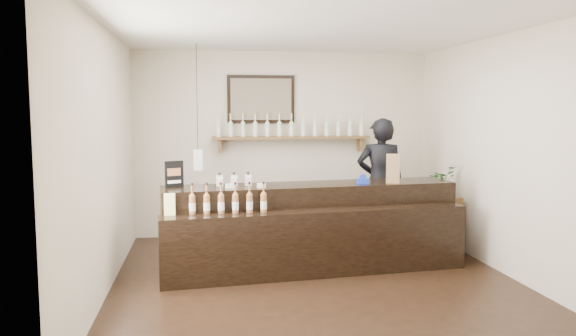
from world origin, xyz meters
The scene contains 10 objects.
ground centered at (0.00, 0.00, 0.00)m, with size 5.00×5.00×0.00m, color black.
room_shell centered at (0.00, 0.00, 1.70)m, with size 5.00×5.00×5.00m.
back_wall_decor centered at (-0.14, 2.37, 1.75)m, with size 2.66×0.96×1.69m.
counter centered at (0.07, 0.57, 0.47)m, with size 3.66×1.30×1.18m.
promo_sign centered at (-1.57, 0.65, 1.17)m, with size 0.22×0.10×0.31m.
paper_bag centered at (1.11, 0.65, 1.19)m, with size 0.19×0.17×0.36m.
tape_dispenser centered at (0.71, 0.62, 1.06)m, with size 0.15×0.06×0.12m.
side_cabinet centered at (2.00, 1.16, 0.38)m, with size 0.38×0.52×0.76m.
potted_plant centered at (2.00, 1.16, 0.96)m, with size 0.36×0.32×0.40m, color #2C5F26.
shopkeeper centered at (1.24, 1.55, 1.02)m, with size 0.74×0.49×2.04m, color black.
Camera 1 is at (-1.25, -6.03, 1.93)m, focal length 35.00 mm.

